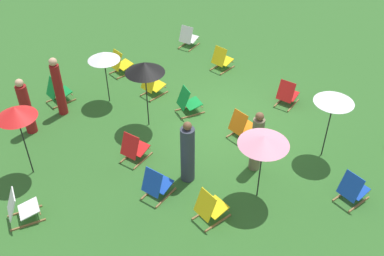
# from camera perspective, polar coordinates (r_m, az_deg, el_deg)

# --- Properties ---
(ground_plane) EXTENTS (40.00, 40.00, 0.00)m
(ground_plane) POSITION_cam_1_polar(r_m,az_deg,el_deg) (12.58, 4.04, 0.46)
(ground_plane) COLOR #2D6026
(deckchair_1) EXTENTS (0.54, 0.80, 0.83)m
(deckchair_1) POSITION_cam_1_polar(r_m,az_deg,el_deg) (10.77, 19.96, -7.40)
(deckchair_1) COLOR olive
(deckchair_1) RESTS_ON ground
(deckchair_2) EXTENTS (0.49, 0.77, 0.83)m
(deckchair_2) POSITION_cam_1_polar(r_m,az_deg,el_deg) (14.89, -9.20, 8.18)
(deckchair_2) COLOR olive
(deckchair_2) RESTS_ON ground
(deckchair_4) EXTENTS (0.65, 0.85, 0.83)m
(deckchair_4) POSITION_cam_1_polar(r_m,az_deg,el_deg) (11.27, -7.46, -2.61)
(deckchair_4) COLOR olive
(deckchair_4) RESTS_ON ground
(deckchair_5) EXTENTS (0.68, 0.87, 0.83)m
(deckchair_5) POSITION_cam_1_polar(r_m,az_deg,el_deg) (10.43, -21.20, -9.55)
(deckchair_5) COLOR olive
(deckchair_5) RESTS_ON ground
(deckchair_6) EXTENTS (0.55, 0.80, 0.83)m
(deckchair_6) POSITION_cam_1_polar(r_m,az_deg,el_deg) (14.97, 3.84, 8.78)
(deckchair_6) COLOR olive
(deckchair_6) RESTS_ON ground
(deckchair_7) EXTENTS (0.67, 0.86, 0.83)m
(deckchair_7) POSITION_cam_1_polar(r_m,az_deg,el_deg) (16.37, -0.49, 11.54)
(deckchair_7) COLOR olive
(deckchair_7) RESTS_ON ground
(deckchair_8) EXTENTS (0.49, 0.77, 0.83)m
(deckchair_8) POSITION_cam_1_polar(r_m,az_deg,el_deg) (11.97, 6.37, 0.29)
(deckchair_8) COLOR olive
(deckchair_8) RESTS_ON ground
(deckchair_9) EXTENTS (0.52, 0.79, 0.83)m
(deckchair_9) POSITION_cam_1_polar(r_m,az_deg,el_deg) (9.76, 2.32, -10.17)
(deckchair_9) COLOR olive
(deckchair_9) RESTS_ON ground
(deckchair_10) EXTENTS (0.52, 0.79, 0.83)m
(deckchair_10) POSITION_cam_1_polar(r_m,az_deg,el_deg) (13.64, -5.13, 5.57)
(deckchair_10) COLOR olive
(deckchair_10) RESTS_ON ground
(deckchair_11) EXTENTS (0.63, 0.85, 0.83)m
(deckchair_11) POSITION_cam_1_polar(r_m,az_deg,el_deg) (13.45, 12.15, 4.27)
(deckchair_11) COLOR olive
(deckchair_11) RESTS_ON ground
(deckchair_12) EXTENTS (0.68, 0.87, 0.83)m
(deckchair_12) POSITION_cam_1_polar(r_m,az_deg,el_deg) (12.81, -0.51, 3.37)
(deckchair_12) COLOR olive
(deckchair_12) RESTS_ON ground
(deckchair_13) EXTENTS (0.50, 0.77, 0.83)m
(deckchair_13) POSITION_cam_1_polar(r_m,az_deg,el_deg) (13.86, -16.91, 4.50)
(deckchair_13) COLOR olive
(deckchair_13) RESTS_ON ground
(deckchair_14) EXTENTS (0.63, 0.85, 0.83)m
(deckchair_14) POSITION_cam_1_polar(r_m,az_deg,el_deg) (10.27, -4.60, -7.24)
(deckchair_14) COLOR olive
(deckchair_14) RESTS_ON ground
(umbrella_0) EXTENTS (1.12, 1.12, 1.78)m
(umbrella_0) POSITION_cam_1_polar(r_m,az_deg,el_deg) (9.49, 9.23, -1.57)
(umbrella_0) COLOR black
(umbrella_0) RESTS_ON ground
(umbrella_1) EXTENTS (0.97, 0.97, 1.86)m
(umbrella_1) POSITION_cam_1_polar(r_m,az_deg,el_deg) (11.01, 17.86, 3.60)
(umbrella_1) COLOR black
(umbrella_1) RESTS_ON ground
(umbrella_2) EXTENTS (0.93, 0.93, 1.66)m
(umbrella_2) POSITION_cam_1_polar(r_m,az_deg,el_deg) (12.95, -11.31, 9.05)
(umbrella_2) COLOR black
(umbrella_2) RESTS_ON ground
(umbrella_3) EXTENTS (1.05, 1.05, 2.00)m
(umbrella_3) POSITION_cam_1_polar(r_m,az_deg,el_deg) (11.59, -6.11, 7.73)
(umbrella_3) COLOR black
(umbrella_3) RESTS_ON ground
(umbrella_4) EXTENTS (0.93, 0.93, 1.98)m
(umbrella_4) POSITION_cam_1_polar(r_m,az_deg,el_deg) (10.65, -21.75, 1.88)
(umbrella_4) COLOR black
(umbrella_4) RESTS_ON ground
(person_0) EXTENTS (0.35, 0.35, 1.81)m
(person_0) POSITION_cam_1_polar(r_m,az_deg,el_deg) (13.07, -16.80, 5.04)
(person_0) COLOR maroon
(person_0) RESTS_ON ground
(person_1) EXTENTS (0.41, 0.41, 1.71)m
(person_1) POSITION_cam_1_polar(r_m,az_deg,el_deg) (10.38, -0.57, -3.28)
(person_1) COLOR #333847
(person_1) RESTS_ON ground
(person_2) EXTENTS (0.29, 0.29, 1.69)m
(person_2) POSITION_cam_1_polar(r_m,az_deg,el_deg) (10.78, 8.31, -1.88)
(person_2) COLOR #72664C
(person_2) RESTS_ON ground
(person_3) EXTENTS (0.41, 0.41, 1.68)m
(person_3) POSITION_cam_1_polar(r_m,az_deg,el_deg) (12.64, -20.55, 2.48)
(person_3) COLOR maroon
(person_3) RESTS_ON ground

